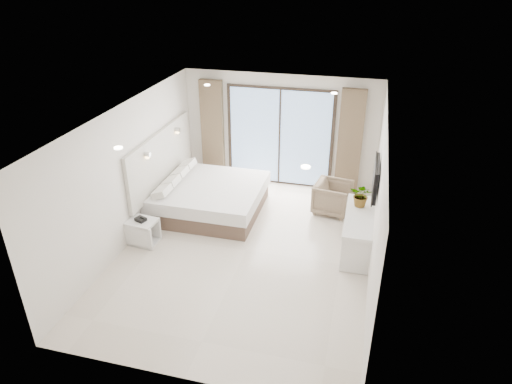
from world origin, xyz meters
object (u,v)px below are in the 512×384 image
bed (209,198)px  nightstand (143,232)px  armchair (333,196)px  console_desk (358,224)px

bed → nightstand: size_ratio=3.81×
bed → armchair: bearing=13.5°
console_desk → nightstand: bearing=-169.1°
armchair → console_desk: bearing=-147.7°
armchair → bed: bearing=112.1°
bed → console_desk: 3.32m
console_desk → armchair: armchair is taller
console_desk → armchair: bearing=113.6°
armchair → nightstand: bearing=130.7°
console_desk → bed: bearing=166.9°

